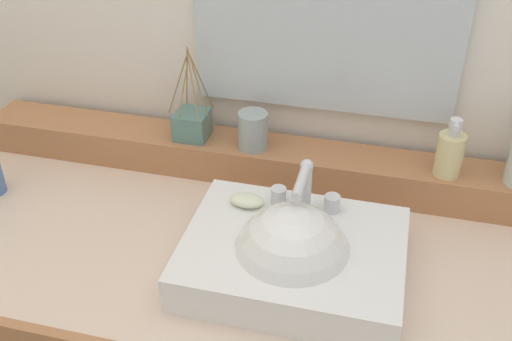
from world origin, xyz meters
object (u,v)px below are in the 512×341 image
Objects in this scene: soap_dispenser at (450,153)px; tumbler_cup at (253,131)px; soap_bar at (247,200)px; reed_diffuser at (192,124)px; sink_basin at (292,259)px.

tumbler_cup is at bearing 179.43° from soap_dispenser.
tumbler_cup reaches higher than soap_bar.
reed_diffuser is (-0.59, 0.02, -0.02)m from soap_dispenser.
tumbler_cup is 0.15m from reed_diffuser.
tumbler_cup is at bearing 116.98° from sink_basin.
sink_basin is 1.82× the size of reed_diffuser.
reed_diffuser reaches higher than sink_basin.
soap_dispenser is (0.39, 0.21, 0.05)m from soap_bar.
reed_diffuser is at bearing 178.40° from soap_dispenser.
soap_dispenser is 0.59m from reed_diffuser.
sink_basin is 0.43m from soap_dispenser.
soap_dispenser reaches higher than tumbler_cup.
sink_basin reaches higher than soap_bar.
soap_dispenser is at bearing 47.65° from sink_basin.
soap_bar is at bearing -152.01° from soap_dispenser.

